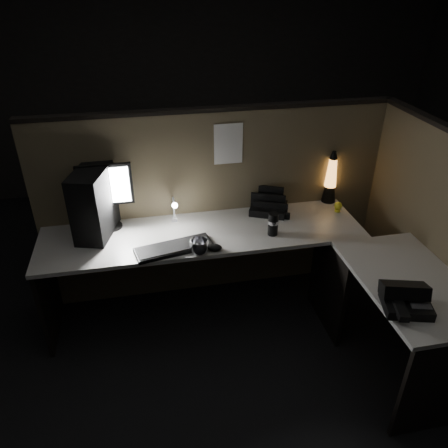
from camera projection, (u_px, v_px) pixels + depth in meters
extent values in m
plane|color=black|center=(241.00, 365.00, 3.00)|extent=(6.00, 6.00, 0.00)
plane|color=#282623|center=(181.00, 73.00, 4.86)|extent=(6.00, 0.00, 6.00)
cube|color=brown|center=(215.00, 206.00, 3.41)|extent=(2.66, 0.06, 1.50)
cube|color=brown|center=(432.00, 245.00, 2.94)|extent=(0.06, 1.66, 1.50)
cube|color=#BAB6B0|center=(203.00, 234.00, 3.13)|extent=(2.30, 0.60, 0.03)
cube|color=#BAB6B0|center=(411.00, 282.00, 2.64)|extent=(0.60, 1.00, 0.03)
cube|color=black|center=(48.00, 294.00, 3.12)|extent=(0.03, 0.55, 0.70)
cube|color=black|center=(445.00, 387.00, 2.42)|extent=(0.55, 0.03, 0.70)
cube|color=black|center=(328.00, 285.00, 3.20)|extent=(0.03, 0.55, 0.70)
cube|color=black|center=(95.00, 201.00, 3.01)|extent=(0.32, 0.49, 0.48)
cylinder|color=black|center=(111.00, 226.00, 3.17)|extent=(0.16, 0.16, 0.01)
cube|color=black|center=(110.00, 213.00, 3.14)|extent=(0.05, 0.04, 0.18)
cube|color=black|center=(105.00, 185.00, 3.02)|extent=(0.38, 0.03, 0.30)
cube|color=white|center=(105.00, 186.00, 3.01)|extent=(0.33, 0.01, 0.26)
cube|color=black|center=(174.00, 248.00, 2.92)|extent=(0.54, 0.27, 0.03)
ellipsoid|color=black|center=(214.00, 247.00, 2.91)|extent=(0.12, 0.11, 0.04)
cube|color=silver|center=(174.00, 219.00, 3.25)|extent=(0.04, 0.05, 0.03)
cylinder|color=silver|center=(174.00, 207.00, 3.20)|extent=(0.01, 0.01, 0.17)
cylinder|color=silver|center=(174.00, 201.00, 3.11)|extent=(0.01, 0.11, 0.01)
sphere|color=white|center=(175.00, 205.00, 3.06)|extent=(0.04, 0.04, 0.04)
cube|color=black|center=(268.00, 208.00, 3.37)|extent=(0.34, 0.32, 0.05)
cube|color=black|center=(270.00, 206.00, 3.32)|extent=(0.25, 0.13, 0.10)
cube|color=black|center=(266.00, 194.00, 3.39)|extent=(0.25, 0.13, 0.18)
cone|color=black|center=(329.00, 193.00, 3.50)|extent=(0.11, 0.11, 0.13)
cone|color=#F79C41|center=(332.00, 173.00, 3.41)|extent=(0.09, 0.09, 0.23)
sphere|color=brown|center=(331.00, 181.00, 3.45)|extent=(0.05, 0.05, 0.05)
sphere|color=brown|center=(332.00, 171.00, 3.41)|extent=(0.03, 0.03, 0.03)
cone|color=black|center=(334.00, 155.00, 3.34)|extent=(0.06, 0.06, 0.06)
cylinder|color=black|center=(273.00, 224.00, 3.05)|extent=(0.07, 0.07, 0.17)
imported|color=silver|center=(199.00, 247.00, 2.86)|extent=(0.16, 0.16, 0.10)
sphere|color=yellow|center=(338.00, 206.00, 3.36)|extent=(0.06, 0.06, 0.06)
cube|color=white|center=(228.00, 144.00, 3.14)|extent=(0.21, 0.00, 0.30)
cube|color=black|center=(406.00, 304.00, 2.40)|extent=(0.30, 0.28, 0.05)
cube|color=black|center=(404.00, 290.00, 2.41)|extent=(0.28, 0.21, 0.12)
cube|color=black|center=(400.00, 308.00, 2.33)|extent=(0.10, 0.19, 0.04)
cube|color=#3F3F42|center=(420.00, 303.00, 2.37)|extent=(0.13, 0.13, 0.00)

